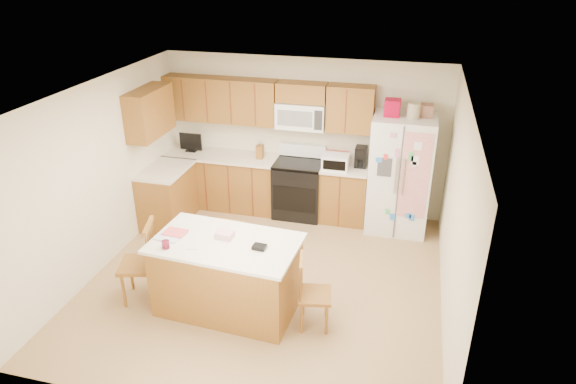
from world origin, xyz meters
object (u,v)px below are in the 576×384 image
(island, at_px, (227,275))
(windsor_chair_left, at_px, (140,264))
(windsor_chair_back, at_px, (239,248))
(refrigerator, at_px, (400,173))
(windsor_chair_right, at_px, (313,294))
(stove, at_px, (299,188))

(island, xyz_separation_m, windsor_chair_left, (-1.09, -0.08, 0.03))
(windsor_chair_left, distance_m, windsor_chair_back, 1.26)
(refrigerator, xyz_separation_m, windsor_chair_right, (-0.79, -2.59, -0.49))
(refrigerator, relative_size, windsor_chair_left, 1.94)
(refrigerator, distance_m, island, 3.16)
(refrigerator, xyz_separation_m, windsor_chair_back, (-1.94, -1.85, -0.49))
(windsor_chair_back, bearing_deg, island, -82.23)
(refrigerator, height_order, island, refrigerator)
(stove, bearing_deg, refrigerator, -2.30)
(refrigerator, xyz_separation_m, windsor_chair_left, (-2.94, -2.61, -0.42))
(windsor_chair_right, bearing_deg, windsor_chair_left, -179.59)
(stove, distance_m, windsor_chair_left, 3.00)
(windsor_chair_right, bearing_deg, windsor_chair_back, 147.08)
(refrigerator, xyz_separation_m, island, (-1.85, -2.52, -0.45))
(stove, relative_size, refrigerator, 0.55)
(refrigerator, distance_m, windsor_chair_right, 2.75)
(windsor_chair_back, bearing_deg, stove, 79.08)
(stove, distance_m, island, 2.60)
(refrigerator, bearing_deg, windsor_chair_left, -138.43)
(stove, height_order, refrigerator, refrigerator)
(stove, distance_m, windsor_chair_back, 1.95)
(windsor_chair_left, relative_size, windsor_chair_right, 1.17)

